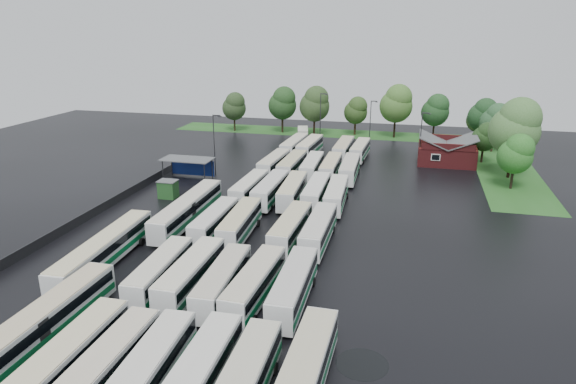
# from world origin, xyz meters

# --- Properties ---
(ground) EXTENTS (160.00, 160.00, 0.00)m
(ground) POSITION_xyz_m (0.00, 0.00, 0.00)
(ground) COLOR black
(ground) RESTS_ON ground
(brick_building) EXTENTS (10.07, 8.60, 5.39)m
(brick_building) POSITION_xyz_m (24.00, 42.77, 1.87)
(brick_building) COLOR maroon
(brick_building) RESTS_ON ground
(wash_shed) EXTENTS (8.20, 4.20, 3.58)m
(wash_shed) POSITION_xyz_m (-17.20, 22.02, 2.99)
(wash_shed) COLOR #2D2D30
(wash_shed) RESTS_ON ground
(utility_hut) EXTENTS (2.70, 2.20, 2.62)m
(utility_hut) POSITION_xyz_m (-16.20, 12.60, 1.32)
(utility_hut) COLOR #1D4B1D
(utility_hut) RESTS_ON ground
(grass_strip_north) EXTENTS (80.00, 10.00, 0.01)m
(grass_strip_north) POSITION_xyz_m (2.00, 64.80, 0.01)
(grass_strip_north) COLOR #23581C
(grass_strip_north) RESTS_ON ground
(grass_strip_east) EXTENTS (10.00, 50.00, 0.01)m
(grass_strip_east) POSITION_xyz_m (34.00, 42.80, 0.01)
(grass_strip_east) COLOR #23581C
(grass_strip_east) RESTS_ON ground
(west_fence) EXTENTS (0.10, 50.00, 1.20)m
(west_fence) POSITION_xyz_m (-22.20, 8.00, 0.60)
(west_fence) COLOR #2D2D30
(west_fence) RESTS_ON ground
(bus_r0c0) EXTENTS (2.58, 11.61, 3.23)m
(bus_r0c0) POSITION_xyz_m (-4.36, -25.82, 1.77)
(bus_r0c0) COLOR silver
(bus_r0c0) RESTS_ON ground
(bus_r0c1) EXTENTS (2.50, 11.41, 3.17)m
(bus_r0c1) POSITION_xyz_m (-1.27, -26.31, 1.74)
(bus_r0c1) COLOR silver
(bus_r0c1) RESTS_ON ground
(bus_r0c2) EXTENTS (3.04, 11.79, 3.25)m
(bus_r0c2) POSITION_xyz_m (1.83, -26.25, 1.79)
(bus_r0c2) COLOR silver
(bus_r0c2) RESTS_ON ground
(bus_r0c3) EXTENTS (2.73, 11.74, 3.25)m
(bus_r0c3) POSITION_xyz_m (5.29, -25.73, 1.79)
(bus_r0c3) COLOR silver
(bus_r0c3) RESTS_ON ground
(bus_r0c4) EXTENTS (2.70, 11.59, 3.21)m
(bus_r0c4) POSITION_xyz_m (8.46, -25.75, 1.77)
(bus_r0c4) COLOR silver
(bus_r0c4) RESTS_ON ground
(bus_r1c0) EXTENTS (2.85, 11.23, 3.10)m
(bus_r1c0) POSITION_xyz_m (-4.54, -12.27, 1.70)
(bus_r1c0) COLOR silver
(bus_r1c0) RESTS_ON ground
(bus_r1c1) EXTENTS (2.57, 11.67, 3.24)m
(bus_r1c1) POSITION_xyz_m (-1.37, -12.19, 1.78)
(bus_r1c1) COLOR silver
(bus_r1c1) RESTS_ON ground
(bus_r1c2) EXTENTS (2.88, 11.31, 3.12)m
(bus_r1c2) POSITION_xyz_m (1.98, -12.72, 1.72)
(bus_r1c2) COLOR silver
(bus_r1c2) RESTS_ON ground
(bus_r1c3) EXTENTS (2.89, 11.58, 3.20)m
(bus_r1c3) POSITION_xyz_m (5.03, -12.54, 1.76)
(bus_r1c3) COLOR silver
(bus_r1c3) RESTS_ON ground
(bus_r1c4) EXTENTS (2.76, 11.69, 3.24)m
(bus_r1c4) POSITION_xyz_m (8.56, -12.23, 1.78)
(bus_r1c4) COLOR silver
(bus_r1c4) RESTS_ON ground
(bus_r2c0) EXTENTS (2.39, 11.09, 3.09)m
(bus_r2c0) POSITION_xyz_m (-4.40, 1.28, 1.70)
(bus_r2c0) COLOR silver
(bus_r2c0) RESTS_ON ground
(bus_r2c1) EXTENTS (3.02, 11.59, 3.20)m
(bus_r2c1) POSITION_xyz_m (-1.18, 1.29, 1.76)
(bus_r2c1) COLOR silver
(bus_r2c1) RESTS_ON ground
(bus_r2c3) EXTENTS (2.70, 11.65, 3.23)m
(bus_r2c3) POSITION_xyz_m (5.03, 1.19, 1.78)
(bus_r2c3) COLOR silver
(bus_r2c3) RESTS_ON ground
(bus_r2c4) EXTENTS (2.56, 11.68, 3.25)m
(bus_r2c4) POSITION_xyz_m (8.27, 1.35, 1.79)
(bus_r2c4) COLOR silver
(bus_r2c4) RESTS_ON ground
(bus_r3c0) EXTENTS (2.59, 11.23, 3.11)m
(bus_r3c0) POSITION_xyz_m (-4.42, 14.79, 1.71)
(bus_r3c0) COLOR silver
(bus_r3c0) RESTS_ON ground
(bus_r3c1) EXTENTS (2.55, 11.75, 3.27)m
(bus_r3c1) POSITION_xyz_m (-1.17, 14.52, 1.80)
(bus_r3c1) COLOR silver
(bus_r3c1) RESTS_ON ground
(bus_r3c2) EXTENTS (3.03, 11.63, 3.21)m
(bus_r3c2) POSITION_xyz_m (1.93, 14.84, 1.76)
(bus_r3c2) COLOR silver
(bus_r3c2) RESTS_ON ground
(bus_r3c3) EXTENTS (2.78, 11.62, 3.22)m
(bus_r3c3) POSITION_xyz_m (5.31, 15.06, 1.77)
(bus_r3c3) COLOR silver
(bus_r3c3) RESTS_ON ground
(bus_r3c4) EXTENTS (2.97, 11.42, 3.15)m
(bus_r3c4) POSITION_xyz_m (8.21, 14.71, 1.73)
(bus_r3c4) COLOR silver
(bus_r3c4) RESTS_ON ground
(bus_r4c0) EXTENTS (2.92, 11.50, 3.17)m
(bus_r4c0) POSITION_xyz_m (-4.58, 28.63, 1.75)
(bus_r4c0) COLOR silver
(bus_r4c0) RESTS_ON ground
(bus_r4c1) EXTENTS (2.64, 11.56, 3.21)m
(bus_r4c1) POSITION_xyz_m (-1.34, 28.20, 1.76)
(bus_r4c1) COLOR silver
(bus_r4c1) RESTS_ON ground
(bus_r4c2) EXTENTS (2.88, 11.47, 3.17)m
(bus_r4c2) POSITION_xyz_m (2.04, 28.15, 1.74)
(bus_r4c2) COLOR silver
(bus_r4c2) RESTS_ON ground
(bus_r4c3) EXTENTS (2.61, 11.20, 3.10)m
(bus_r4c3) POSITION_xyz_m (5.11, 28.68, 1.71)
(bus_r4c3) COLOR silver
(bus_r4c3) RESTS_ON ground
(bus_r4c4) EXTENTS (2.77, 11.53, 3.19)m
(bus_r4c4) POSITION_xyz_m (8.27, 28.33, 1.75)
(bus_r4c4) COLOR silver
(bus_r4c4) RESTS_ON ground
(bus_r5c0) EXTENTS (3.02, 11.83, 3.27)m
(bus_r5c0) POSITION_xyz_m (-4.24, 41.98, 1.80)
(bus_r5c0) COLOR silver
(bus_r5c0) RESTS_ON ground
(bus_r5c1) EXTENTS (3.07, 11.77, 3.25)m
(bus_r5c1) POSITION_xyz_m (-1.19, 41.96, 1.79)
(bus_r5c1) COLOR silver
(bus_r5c1) RESTS_ON ground
(bus_r5c3) EXTENTS (2.61, 11.71, 3.25)m
(bus_r5c3) POSITION_xyz_m (5.30, 41.91, 1.79)
(bus_r5c3) COLOR silver
(bus_r5c3) RESTS_ON ground
(bus_r5c4) EXTENTS (2.76, 11.15, 3.08)m
(bus_r5c4) POSITION_xyz_m (8.38, 42.18, 1.69)
(bus_r5c4) COLOR silver
(bus_r5c4) RESTS_ON ground
(artic_bus_west_a) EXTENTS (2.54, 17.24, 3.20)m
(artic_bus_west_a) POSITION_xyz_m (-9.22, -23.17, 1.77)
(artic_bus_west_a) COLOR silver
(artic_bus_west_a) RESTS_ON ground
(artic_bus_west_b) EXTENTS (2.73, 17.63, 3.27)m
(artic_bus_west_b) POSITION_xyz_m (-9.17, 4.13, 1.81)
(artic_bus_west_b) COLOR silver
(artic_bus_west_b) RESTS_ON ground
(artic_bus_west_c) EXTENTS (3.29, 17.44, 3.22)m
(artic_bus_west_c) POSITION_xyz_m (-12.39, -9.45, 1.78)
(artic_bus_west_c) COLOR silver
(artic_bus_west_c) RESTS_ON ground
(minibus) EXTENTS (3.42, 6.24, 2.58)m
(minibus) POSITION_xyz_m (-5.72, 56.16, 1.43)
(minibus) COLOR white
(minibus) RESTS_ON ground
(tree_north_0) EXTENTS (5.57, 5.57, 9.22)m
(tree_north_0) POSITION_xyz_m (-23.39, 61.64, 5.93)
(tree_north_0) COLOR black
(tree_north_0) RESTS_ON ground
(tree_north_1) EXTENTS (6.48, 6.48, 10.74)m
(tree_north_1) POSITION_xyz_m (-11.92, 62.78, 6.90)
(tree_north_1) COLOR black
(tree_north_1) RESTS_ON ground
(tree_north_2) EXTENTS (6.80, 6.80, 11.26)m
(tree_north_2) POSITION_xyz_m (-4.05, 61.21, 7.24)
(tree_north_2) COLOR black
(tree_north_2) RESTS_ON ground
(tree_north_3) EXTENTS (5.32, 5.32, 8.80)m
(tree_north_3) POSITION_xyz_m (4.88, 64.24, 5.66)
(tree_north_3) COLOR #342212
(tree_north_3) RESTS_ON ground
(tree_north_4) EXTENTS (7.19, 7.19, 11.91)m
(tree_north_4) POSITION_xyz_m (13.82, 63.27, 7.66)
(tree_north_4) COLOR black
(tree_north_4) RESTS_ON ground
(tree_north_5) EXTENTS (6.02, 6.02, 9.96)m
(tree_north_5) POSITION_xyz_m (22.25, 64.24, 6.41)
(tree_north_5) COLOR black
(tree_north_5) RESTS_ON ground
(tree_north_6) EXTENTS (5.89, 5.89, 9.75)m
(tree_north_6) POSITION_xyz_m (31.69, 61.24, 6.27)
(tree_north_6) COLOR black
(tree_north_6) RESTS_ON ground
(tree_east_0) EXTENTS (5.25, 5.25, 8.70)m
(tree_east_0) POSITION_xyz_m (33.28, 29.33, 5.60)
(tree_east_0) COLOR black
(tree_east_0) RESTS_ON ground
(tree_east_1) EXTENTS (8.05, 8.05, 13.34)m
(tree_east_1) POSITION_xyz_m (33.84, 35.64, 8.58)
(tree_east_1) COLOR black
(tree_east_1) RESTS_ON ground
(tree_east_2) EXTENTS (4.58, 4.56, 7.55)m
(tree_east_2) POSITION_xyz_m (30.55, 44.96, 4.85)
(tree_east_2) COLOR #322319
(tree_east_2) RESTS_ON ground
(tree_east_3) EXTENTS (5.88, 5.88, 9.73)m
(tree_east_3) POSITION_xyz_m (33.38, 54.42, 6.26)
(tree_east_3) COLOR #39261C
(tree_east_3) RESTS_ON ground
(tree_east_4) EXTENTS (4.92, 4.92, 8.15)m
(tree_east_4) POSITION_xyz_m (31.10, 62.29, 5.24)
(tree_east_4) COLOR #2E2115
(tree_east_4) RESTS_ON ground
(lamp_post_ne) EXTENTS (1.48, 0.29, 9.60)m
(lamp_post_ne) POSITION_xyz_m (19.31, 39.86, 5.58)
(lamp_post_ne) COLOR #2D2D30
(lamp_post_ne) RESTS_ON ground
(lamp_post_nw) EXTENTS (1.57, 0.31, 10.20)m
(lamp_post_nw) POSITION_xyz_m (-13.82, 25.42, 5.92)
(lamp_post_nw) COLOR #2D2D30
(lamp_post_nw) RESTS_ON ground
(lamp_post_back_w) EXTENTS (1.60, 0.31, 10.37)m
(lamp_post_back_w) POSITION_xyz_m (-1.57, 55.20, 6.02)
(lamp_post_back_w) COLOR #2D2D30
(lamp_post_back_w) RESTS_ON ground
(lamp_post_back_e) EXTENTS (1.44, 0.28, 9.35)m
(lamp_post_back_e) POSITION_xyz_m (9.14, 54.02, 5.43)
(lamp_post_back_e) COLOR #2D2D30
(lamp_post_back_e) RESTS_ON ground
(puddle_0) EXTENTS (5.21, 5.21, 0.01)m
(puddle_0) POSITION_xyz_m (-3.33, -18.20, 0.00)
(puddle_0) COLOR black
(puddle_0) RESTS_ON ground
(puddle_1) EXTENTS (3.23, 3.23, 0.01)m
(puddle_1) POSITION_xyz_m (10.57, -22.98, 0.00)
(puddle_1) COLOR black
(puddle_1) RESTS_ON ground
(puddle_2) EXTENTS (4.69, 4.69, 0.01)m
(puddle_2) POSITION_xyz_m (-8.24, 1.40, 0.00)
(puddle_2) COLOR black
(puddle_2) RESTS_ON ground
(puddle_3) EXTENTS (3.00, 3.00, 0.01)m
(puddle_3) POSITION_xyz_m (4.25, -3.84, 0.00)
(puddle_3) COLOR black
(puddle_3) RESTS_ON ground
(puddle_4) EXTENTS (3.99, 3.99, 0.01)m
(puddle_4) POSITION_xyz_m (15.59, -19.39, 0.00)
(puddle_4) COLOR black
(puddle_4) RESTS_ON ground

